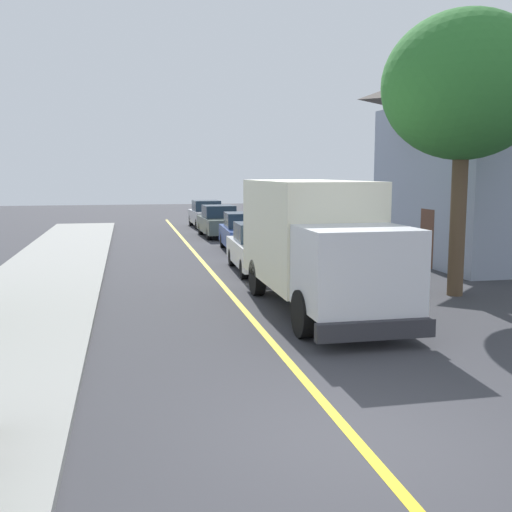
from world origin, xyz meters
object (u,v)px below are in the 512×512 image
stop_sign (368,221)px  parked_car_mid (244,233)px  box_truck (315,239)px  parked_car_furthest (207,215)px  parked_car_far (219,222)px  parked_car_near (260,249)px  street_tree_far_side (464,87)px

stop_sign → parked_car_mid: bearing=108.9°
box_truck → parked_car_furthest: size_ratio=1.61×
box_truck → stop_sign: size_ratio=2.71×
parked_car_mid → parked_car_far: (-0.19, 6.16, 0.00)m
parked_car_furthest → box_truck: bearing=-90.8°
box_truck → parked_car_far: bearing=89.3°
parked_car_mid → parked_car_furthest: (-0.10, 12.02, 0.00)m
parked_car_near → stop_sign: stop_sign is taller
stop_sign → street_tree_far_side: 5.15m
box_truck → parked_car_furthest: 23.64m
parked_car_far → box_truck: bearing=-90.7°
parked_car_furthest → stop_sign: 19.83m
street_tree_far_side → parked_car_near: bearing=130.3°
box_truck → parked_car_near: box_truck is taller
parked_car_mid → parked_car_near: bearing=-95.2°
box_truck → stop_sign: bearing=53.1°
street_tree_far_side → box_truck: bearing=-169.4°
box_truck → parked_car_near: (-0.09, 6.05, -0.97)m
parked_car_far → stop_sign: stop_sign is taller
street_tree_far_side → parked_car_far: bearing=103.7°
parked_car_mid → parked_car_far: 6.16m
parked_car_mid → parked_car_far: bearing=91.8°
stop_sign → street_tree_far_side: street_tree_far_side is taller
parked_car_far → parked_car_furthest: (0.09, 5.86, 0.00)m
parked_car_far → parked_car_mid: bearing=-88.2°
parked_car_mid → stop_sign: (2.60, -7.59, 1.06)m
parked_car_furthest → parked_car_mid: bearing=-89.5°
parked_car_mid → street_tree_far_side: size_ratio=0.58×
street_tree_far_side → stop_sign: bearing=112.7°
parked_car_mid → parked_car_furthest: bearing=90.5°
box_truck → parked_car_far: size_ratio=1.62×
parked_car_furthest → street_tree_far_side: 23.67m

